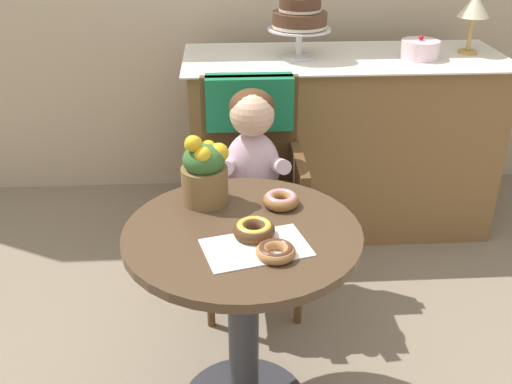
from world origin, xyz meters
TOP-DOWN VIEW (x-y plane):
  - cafe_table at (0.00, 0.00)m, footprint 0.72×0.72m
  - wicker_chair at (0.06, 0.72)m, footprint 0.42×0.45m
  - seated_child at (0.06, 0.57)m, footprint 0.27×0.32m
  - paper_napkin at (0.04, -0.10)m, footprint 0.33×0.25m
  - donut_front at (0.03, -0.04)m, footprint 0.12×0.12m
  - donut_mid at (0.09, -0.15)m, footprint 0.11×0.11m
  - donut_side at (0.13, 0.15)m, footprint 0.12×0.12m
  - flower_vase at (-0.11, 0.19)m, footprint 0.15×0.15m
  - display_counter at (0.55, 1.30)m, footprint 1.56×0.62m
  - tiered_cake_stand at (0.32, 1.30)m, footprint 0.30×0.30m
  - round_layer_cake at (0.89, 1.25)m, footprint 0.18×0.18m
  - table_lamp at (1.16, 1.33)m, footprint 0.15×0.15m

SIDE VIEW (x-z plane):
  - display_counter at x=0.55m, z-range 0.00..0.90m
  - cafe_table at x=0.00m, z-range 0.15..0.87m
  - wicker_chair at x=0.06m, z-range 0.16..1.12m
  - seated_child at x=0.06m, z-range 0.31..1.04m
  - paper_napkin at x=0.04m, z-range 0.72..0.72m
  - donut_mid at x=0.09m, z-range 0.72..0.76m
  - donut_side at x=0.13m, z-range 0.72..0.76m
  - donut_front at x=0.03m, z-range 0.72..0.77m
  - flower_vase at x=-0.11m, z-range 0.71..0.95m
  - round_layer_cake at x=0.89m, z-range 0.89..1.00m
  - tiered_cake_stand at x=0.32m, z-range 0.93..1.27m
  - table_lamp at x=1.16m, z-range 0.97..1.26m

